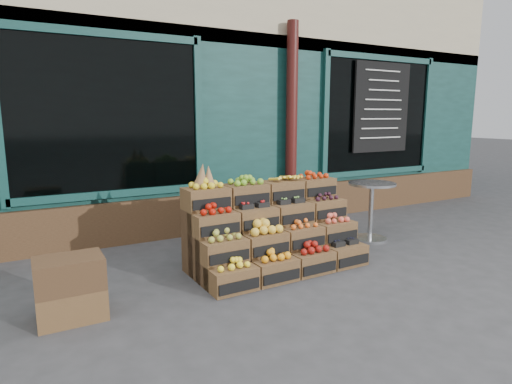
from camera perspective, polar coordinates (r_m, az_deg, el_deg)
ground at (r=4.90m, az=6.14°, el=-10.91°), size 60.00×60.00×0.00m
shop_facade at (r=9.25m, az=-12.63°, el=13.87°), size 12.00×6.24×4.80m
crate_display at (r=5.05m, az=2.17°, el=-5.60°), size 2.01×1.01×1.25m
spare_crates at (r=4.12m, az=-23.51°, el=-11.74°), size 0.56×0.39×0.56m
bistro_table at (r=6.27m, az=15.09°, el=-1.60°), size 0.66×0.66×0.83m
shopkeeper at (r=6.85m, az=-17.99°, el=3.62°), size 0.87×0.70×2.07m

